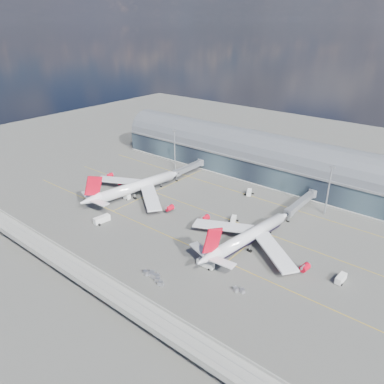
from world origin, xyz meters
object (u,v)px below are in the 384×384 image
Objects in this scene: airliner_right at (248,237)px; service_truck_1 at (126,196)px; service_truck_2 at (206,264)px; service_truck_4 at (234,219)px; airliner_left at (134,187)px; service_truck_3 at (341,279)px; service_truck_5 at (249,193)px; cargo_train_0 at (152,275)px; floodlight_mast_right at (329,189)px; service_truck_0 at (102,219)px; cargo_train_1 at (156,278)px; floodlight_mast_left at (175,149)px; cargo_train_2 at (239,290)px.

service_truck_1 is at bearing -171.92° from airliner_right.
service_truck_2 is 38.88m from service_truck_4.
airliner_left is 114.31m from service_truck_3.
cargo_train_0 is at bearing -108.16° from service_truck_5.
floodlight_mast_right reaches higher than service_truck_4.
airliner_left is at bearing -152.69° from floodlight_mast_right.
airliner_left reaches higher than service_truck_0.
floodlight_mast_right is 3.10× the size of service_truck_0.
floodlight_mast_left is at bearing 16.04° from cargo_train_1.
cargo_train_1 is at bearing -102.17° from airliner_right.
service_truck_1 is at bearing -175.17° from service_truck_3.
service_truck_1 is at bearing 70.81° from service_truck_2.
airliner_right is 7.13× the size of service_truck_0.
floodlight_mast_right is at bearing 26.25° from service_truck_4.
cargo_train_1 reaches higher than cargo_train_2.
cargo_train_1 is at bearing -107.69° from floodlight_mast_right.
floodlight_mast_left is at bearing 130.00° from service_truck_4.
cargo_train_0 is (-56.77, -41.99, -0.57)m from service_truck_3.
airliner_left is 1.07× the size of airliner_right.
service_truck_0 reaches higher than service_truck_2.
cargo_train_0 is (-12.15, -17.83, -0.51)m from service_truck_2.
service_truck_3 is at bearing -62.89° from floodlight_mast_right.
floodlight_mast_right is 4.24× the size of service_truck_3.
service_truck_4 is (-31.04, -35.62, -12.24)m from floodlight_mast_right.
cargo_train_0 reaches higher than cargo_train_2.
cargo_train_2 is (18.28, -4.35, -0.60)m from service_truck_2.
service_truck_1 reaches higher than service_truck_5.
service_truck_1 is 74.20m from service_truck_2.
airliner_right reaches higher than service_truck_2.
service_truck_5 is at bearing -4.32° from floodlight_mast_left.
floodlight_mast_left is 125.84m from cargo_train_2.
service_truck_5 is at bearing 149.93° from service_truck_3.
service_truck_4 is (58.26, 10.48, -4.15)m from airliner_left.
floodlight_mast_left reaches higher than service_truck_2.
airliner_right is at bearing -64.08° from service_truck_4.
service_truck_0 is 1.06× the size of cargo_train_0.
floodlight_mast_left is 116.13m from cargo_train_1.
cargo_train_2 is at bearing -105.41° from service_truck_2.
service_truck_0 is 1.33× the size of service_truck_5.
service_truck_3 is 68.59m from cargo_train_1.
airliner_right is at bearing 5.60° from airliner_left.
cargo_train_2 is (87.88, -31.06, -4.74)m from airliner_left.
service_truck_2 is at bearing -22.69° from cargo_train_0.
floodlight_mast_left reaches higher than service_truck_1.
airliner_left is at bearing 115.73° from service_truck_0.
airliner_right reaches higher than service_truck_0.
cargo_train_2 is (27.61, 13.86, -0.05)m from cargo_train_1.
service_truck_1 is 0.86× the size of service_truck_3.
floodlight_mast_right is at bearing -7.79° from cargo_train_0.
floodlight_mast_left is at bearing 162.43° from service_truck_3.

